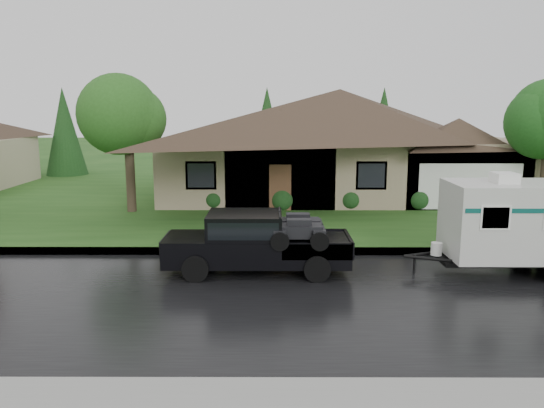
# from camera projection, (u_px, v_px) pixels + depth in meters

# --- Properties ---
(ground) EXTENTS (140.00, 140.00, 0.00)m
(ground) POSITION_uv_depth(u_px,v_px,m) (326.00, 274.00, 15.46)
(ground) COLOR #204A17
(ground) RESTS_ON ground
(road) EXTENTS (140.00, 8.00, 0.01)m
(road) POSITION_uv_depth(u_px,v_px,m) (333.00, 299.00, 13.49)
(road) COLOR black
(road) RESTS_ON ground
(curb) EXTENTS (140.00, 0.50, 0.15)m
(curb) POSITION_uv_depth(u_px,v_px,m) (319.00, 251.00, 17.66)
(curb) COLOR gray
(curb) RESTS_ON ground
(lawn) EXTENTS (140.00, 26.00, 0.15)m
(lawn) POSITION_uv_depth(u_px,v_px,m) (301.00, 191.00, 30.20)
(lawn) COLOR #204A17
(lawn) RESTS_ON ground
(house_main) EXTENTS (19.44, 10.80, 6.90)m
(house_main) POSITION_uv_depth(u_px,v_px,m) (345.00, 130.00, 28.41)
(house_main) COLOR gray
(house_main) RESTS_ON lawn
(tree_left_green) EXTENTS (3.68, 3.68, 6.09)m
(tree_left_green) POSITION_uv_depth(u_px,v_px,m) (128.00, 117.00, 23.29)
(tree_left_green) COLOR #382B1E
(tree_left_green) RESTS_ON lawn
(shrub_row) EXTENTS (13.60, 1.00, 1.00)m
(shrub_row) POSITION_uv_depth(u_px,v_px,m) (350.00, 198.00, 24.48)
(shrub_row) COLOR #143814
(shrub_row) RESTS_ON lawn
(pickup_truck) EXTENTS (5.36, 2.04, 1.79)m
(pickup_truck) POSITION_uv_depth(u_px,v_px,m) (254.00, 241.00, 15.51)
(pickup_truck) COLOR black
(pickup_truck) RESTS_ON ground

